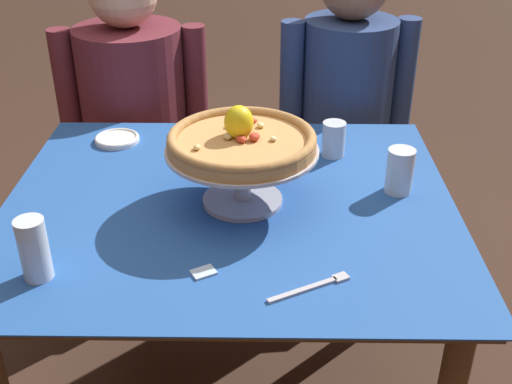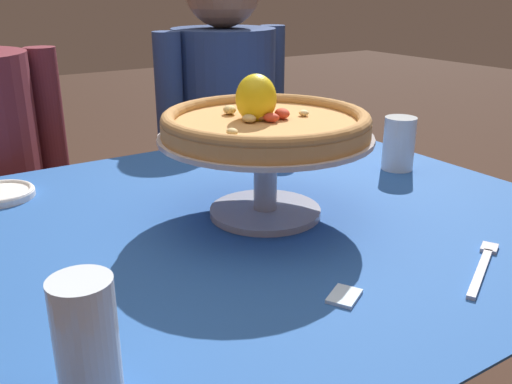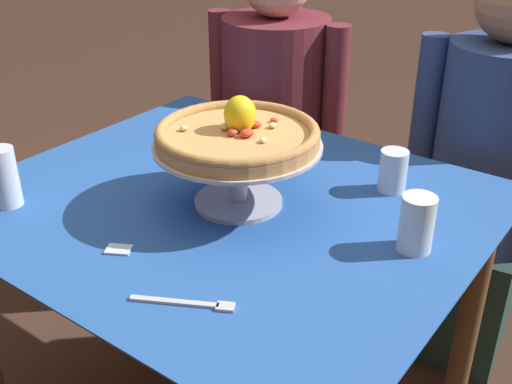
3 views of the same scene
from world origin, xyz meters
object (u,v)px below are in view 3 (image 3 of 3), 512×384
(water_glass_front_left, at_px, (5,181))
(side_plate, at_px, (209,118))
(pizza_stand, at_px, (238,164))
(diner_right, at_px, (484,186))
(pizza, at_px, (238,134))
(water_glass_side_right, at_px, (416,227))
(sugar_packet, at_px, (119,250))
(diner_left, at_px, (275,127))
(water_glass_back_right, at_px, (393,173))
(dinner_fork, at_px, (189,303))

(water_glass_front_left, bearing_deg, side_plate, 87.55)
(side_plate, bearing_deg, water_glass_front_left, -92.45)
(pizza_stand, height_order, diner_right, diner_right)
(pizza_stand, bearing_deg, diner_right, 65.09)
(pizza, distance_m, water_glass_side_right, 0.42)
(pizza, relative_size, diner_right, 0.29)
(side_plate, relative_size, sugar_packet, 2.64)
(diner_left, bearing_deg, sugar_packet, -71.91)
(pizza, xyz_separation_m, diner_right, (0.34, 0.73, -0.32))
(water_glass_side_right, height_order, sugar_packet, water_glass_side_right)
(water_glass_back_right, xyz_separation_m, diner_left, (-0.66, 0.46, -0.19))
(pizza, height_order, sugar_packet, pizza)
(water_glass_back_right, height_order, diner_right, diner_right)
(pizza, bearing_deg, water_glass_front_left, -142.84)
(water_glass_front_left, xyz_separation_m, sugar_packet, (0.34, 0.02, -0.06))
(water_glass_front_left, relative_size, diner_right, 0.11)
(pizza, bearing_deg, water_glass_back_right, 46.82)
(water_glass_front_left, height_order, water_glass_side_right, water_glass_front_left)
(pizza_stand, distance_m, dinner_fork, 0.39)
(dinner_fork, xyz_separation_m, sugar_packet, (-0.23, 0.05, -0.00))
(water_glass_front_left, bearing_deg, water_glass_back_right, 41.15)
(water_glass_back_right, distance_m, diner_left, 0.83)
(water_glass_front_left, height_order, side_plate, water_glass_front_left)
(dinner_fork, bearing_deg, water_glass_side_right, 58.98)
(water_glass_side_right, xyz_separation_m, dinner_fork, (-0.24, -0.40, -0.05))
(dinner_fork, height_order, sugar_packet, dinner_fork)
(water_glass_back_right, height_order, side_plate, water_glass_back_right)
(water_glass_back_right, distance_m, side_plate, 0.64)
(water_glass_back_right, xyz_separation_m, sugar_packet, (-0.32, -0.56, -0.04))
(water_glass_back_right, height_order, diner_left, diner_left)
(water_glass_back_right, relative_size, dinner_fork, 0.58)
(pizza, height_order, side_plate, pizza)
(pizza_stand, height_order, pizza, pizza)
(pizza_stand, bearing_deg, side_plate, 137.65)
(pizza, relative_size, water_glass_side_right, 3.03)
(pizza, xyz_separation_m, diner_left, (-0.41, 0.73, -0.32))
(water_glass_side_right, relative_size, diner_right, 0.09)
(diner_right, bearing_deg, water_glass_back_right, -101.08)
(dinner_fork, bearing_deg, pizza_stand, 114.51)
(pizza_stand, relative_size, pizza, 1.04)
(pizza_stand, height_order, sugar_packet, pizza_stand)
(water_glass_back_right, relative_size, water_glass_front_left, 0.73)
(water_glass_back_right, relative_size, side_plate, 0.76)
(side_plate, relative_size, diner_right, 0.11)
(dinner_fork, height_order, diner_left, diner_left)
(pizza_stand, xyz_separation_m, diner_right, (0.34, 0.74, -0.25))
(pizza, xyz_separation_m, sugar_packet, (-0.07, -0.30, -0.17))
(diner_left, distance_m, diner_right, 0.75)
(water_glass_back_right, height_order, water_glass_side_right, water_glass_side_right)
(dinner_fork, relative_size, diner_right, 0.14)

